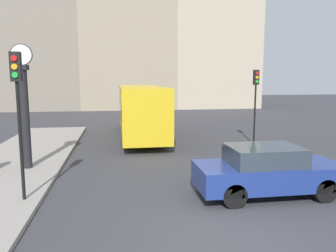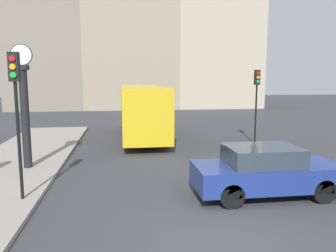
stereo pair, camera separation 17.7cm
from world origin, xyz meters
name	(u,v)px [view 1 (the left image)]	position (x,y,z in m)	size (l,w,h in m)	color
ground_plane	(228,237)	(0.00, 0.00, 0.00)	(120.00, 120.00, 0.00)	#38383D
sidewalk_corner	(18,162)	(-6.29, 7.23, 0.07)	(3.74, 18.45, 0.13)	gray
building_row	(133,35)	(-0.32, 31.73, 8.26)	(28.49, 5.00, 18.62)	gray
sedan_car	(267,171)	(1.98, 2.29, 0.74)	(4.23, 1.71, 1.48)	navy
bus_distant	(141,109)	(-0.94, 12.59, 1.69)	(2.33, 9.40, 2.97)	gold
traffic_light_near	(18,96)	(-4.86, 2.70, 2.95)	(0.26, 0.24, 3.95)	black
traffic_light_far	(256,91)	(4.80, 9.69, 2.76)	(0.26, 0.24, 3.85)	black
street_clock	(25,108)	(-5.60, 6.07, 2.34)	(0.76, 0.39, 4.49)	black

